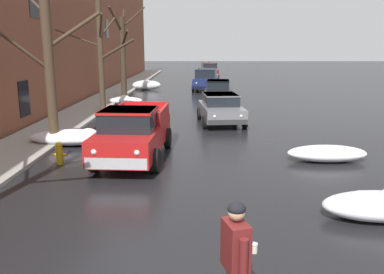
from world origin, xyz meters
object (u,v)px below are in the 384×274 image
(sedan_black_parked_kerbside_mid, at_px, (218,90))
(fire_hydrant, at_px, (59,153))
(bare_tree_second_along_sidewalk, at_px, (49,60))
(pedestrian_with_coffee, at_px, (235,256))
(sedan_grey_parked_kerbside_close, at_px, (221,108))
(sedan_silver_queued_behind_truck, at_px, (209,77))
(suv_maroon_at_far_intersection, at_px, (209,70))
(suv_darkblue_parked_far_down_block, at_px, (206,79))
(bare_tree_mid_block, at_px, (101,52))
(pickup_truck_red_approaching_near_lane, at_px, (133,133))
(bare_tree_far_down_block, at_px, (123,53))

(sedan_black_parked_kerbside_mid, xyz_separation_m, fire_hydrant, (-5.80, -14.92, -0.40))
(bare_tree_second_along_sidewalk, relative_size, pedestrian_with_coffee, 3.42)
(sedan_grey_parked_kerbside_close, bearing_deg, sedan_silver_queued_behind_truck, 89.73)
(suv_maroon_at_far_intersection, bearing_deg, sedan_black_parked_kerbside_mid, -90.08)
(suv_darkblue_parked_far_down_block, relative_size, fire_hydrant, 6.31)
(suv_darkblue_parked_far_down_block, relative_size, suv_maroon_at_far_intersection, 0.95)
(bare_tree_second_along_sidewalk, bearing_deg, sedan_silver_queued_behind_truck, 75.23)
(sedan_silver_queued_behind_truck, bearing_deg, suv_maroon_at_far_intersection, 88.11)
(sedan_grey_parked_kerbside_close, xyz_separation_m, fire_hydrant, (-5.50, -6.97, -0.40))
(sedan_grey_parked_kerbside_close, relative_size, suv_darkblue_parked_far_down_block, 0.91)
(fire_hydrant, bearing_deg, bare_tree_mid_block, 95.07)
(bare_tree_second_along_sidewalk, bearing_deg, pickup_truck_red_approaching_near_lane, -29.45)
(pickup_truck_red_approaching_near_lane, bearing_deg, suv_darkblue_parked_far_down_block, 82.12)
(bare_tree_mid_block, height_order, sedan_black_parked_kerbside_mid, bare_tree_mid_block)
(bare_tree_mid_block, height_order, pedestrian_with_coffee, bare_tree_mid_block)
(suv_darkblue_parked_far_down_block, distance_m, suv_maroon_at_far_intersection, 12.76)
(bare_tree_second_along_sidewalk, xyz_separation_m, bare_tree_mid_block, (0.05, 8.01, 0.17))
(suv_maroon_at_far_intersection, xyz_separation_m, fire_hydrant, (-5.83, -34.48, -0.63))
(suv_maroon_at_far_intersection, bearing_deg, bare_tree_mid_block, -105.71)
(bare_tree_far_down_block, distance_m, fire_hydrant, 17.69)
(suv_maroon_at_far_intersection, distance_m, pedestrian_with_coffee, 42.05)
(bare_tree_second_along_sidewalk, distance_m, fire_hydrant, 3.85)
(bare_tree_far_down_block, height_order, pickup_truck_red_approaching_near_lane, bare_tree_far_down_block)
(suv_maroon_at_far_intersection, height_order, fire_hydrant, suv_maroon_at_far_intersection)
(sedan_black_parked_kerbside_mid, relative_size, fire_hydrant, 5.86)
(suv_maroon_at_far_intersection, relative_size, fire_hydrant, 6.65)
(bare_tree_mid_block, bearing_deg, pedestrian_with_coffee, -72.38)
(sedan_black_parked_kerbside_mid, xyz_separation_m, suv_maroon_at_far_intersection, (0.03, 19.55, 0.24))
(bare_tree_mid_block, relative_size, suv_darkblue_parked_far_down_block, 1.45)
(sedan_grey_parked_kerbside_close, bearing_deg, pickup_truck_red_approaching_near_lane, -116.99)
(sedan_black_parked_kerbside_mid, xyz_separation_m, pedestrian_with_coffee, (-1.01, -22.49, 0.28))
(pedestrian_with_coffee, xyz_separation_m, fire_hydrant, (-4.79, 7.56, -0.68))
(pickup_truck_red_approaching_near_lane, bearing_deg, sedan_grey_parked_kerbside_close, 63.01)
(bare_tree_far_down_block, bearing_deg, suv_maroon_at_far_intersection, 68.27)
(bare_tree_mid_block, distance_m, bare_tree_far_down_block, 7.00)
(sedan_black_parked_kerbside_mid, distance_m, suv_darkblue_parked_far_down_block, 6.84)
(fire_hydrant, bearing_deg, suv_darkblue_parked_far_down_block, 76.59)
(bare_tree_second_along_sidewalk, bearing_deg, suv_maroon_at_far_intersection, 78.00)
(pedestrian_with_coffee, bearing_deg, bare_tree_far_down_block, 102.95)
(sedan_grey_parked_kerbside_close, distance_m, sedan_silver_queued_behind_truck, 20.40)
(sedan_black_parked_kerbside_mid, distance_m, suv_maroon_at_far_intersection, 19.56)
(suv_darkblue_parked_far_down_block, height_order, sedan_silver_queued_behind_truck, suv_darkblue_parked_far_down_block)
(bare_tree_second_along_sidewalk, xyz_separation_m, fire_hydrant, (0.98, -2.43, -2.82))
(bare_tree_mid_block, xyz_separation_m, fire_hydrant, (0.93, -10.44, -2.99))
(sedan_silver_queued_behind_truck, height_order, fire_hydrant, sedan_silver_queued_behind_truck)
(bare_tree_second_along_sidewalk, xyz_separation_m, pickup_truck_red_approaching_near_lane, (3.24, -1.83, -2.30))
(sedan_black_parked_kerbside_mid, relative_size, sedan_silver_queued_behind_truck, 0.93)
(sedan_black_parked_kerbside_mid, bearing_deg, fire_hydrant, -111.26)
(sedan_grey_parked_kerbside_close, xyz_separation_m, suv_darkblue_parked_far_down_block, (-0.32, 14.76, 0.24))
(bare_tree_mid_block, bearing_deg, fire_hydrant, -84.93)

